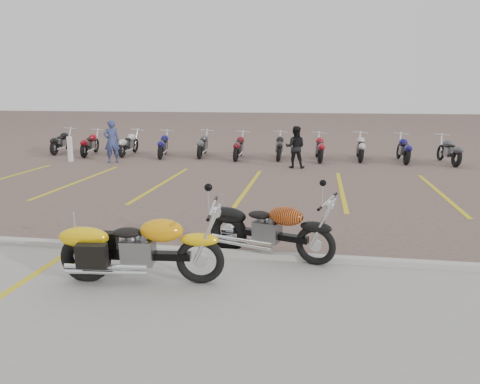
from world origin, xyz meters
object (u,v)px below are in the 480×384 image
Objects in this scene: person_a at (112,141)px; person_b at (295,147)px; yellow_cruiser at (138,251)px; flame_cruiser at (267,231)px; bollard at (70,149)px.

person_a reaches higher than person_b.
person_a is 7.19m from person_b.
flame_cruiser is (1.76, 1.40, -0.03)m from yellow_cruiser.
bollard is (-7.22, 11.09, -0.00)m from yellow_cruiser.
yellow_cruiser is 11.12m from person_b.
person_a is 1.09× the size of person_b.
flame_cruiser is at bearing 32.70° from yellow_cruiser.
person_a reaches higher than yellow_cruiser.
flame_cruiser is 12.08m from person_a.
bollard is at bearing 150.77° from flame_cruiser.
person_b is at bearing 75.21° from yellow_cruiser.
yellow_cruiser is 13.23m from bollard.
person_a reaches higher than bollard.
person_a is at bearing 110.40° from yellow_cruiser.
yellow_cruiser is at bearing -123.68° from flame_cruiser.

